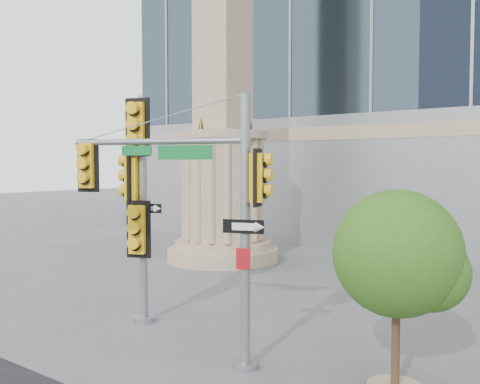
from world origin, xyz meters
The scene contains 5 objects.
ground centered at (0.00, 0.00, 0.00)m, with size 120.00×120.00×0.00m, color #545456.
monument centered at (-6.00, 9.00, 5.52)m, with size 4.40×4.40×16.60m.
main_signal_pole centered at (0.52, 0.16, 3.17)m, with size 3.81×1.65×5.11m.
secondary_signal_pole centered at (-2.34, 1.24, 3.20)m, with size 1.03×0.74×5.45m.
street_tree centered at (4.05, 1.22, 2.25)m, with size 2.19×2.14×3.41m.
Camera 1 is at (7.23, -7.44, 3.83)m, focal length 40.00 mm.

